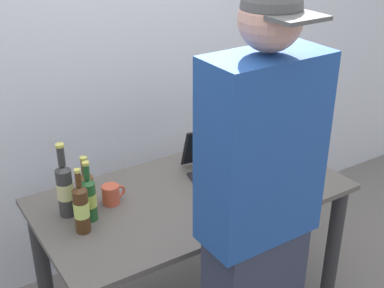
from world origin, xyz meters
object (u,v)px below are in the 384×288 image
(beer_bottle_dark, at_px, (65,188))
(coffee_mug, at_px, (111,194))
(beer_bottle_amber, at_px, (87,190))
(laptop, at_px, (221,165))
(person_figure, at_px, (256,239))
(beer_bottle_brown, at_px, (89,198))
(beer_bottle_green, at_px, (81,208))

(beer_bottle_dark, relative_size, coffee_mug, 3.07)
(coffee_mug, bearing_deg, beer_bottle_amber, 176.23)
(laptop, bearing_deg, person_figure, -116.24)
(laptop, height_order, beer_bottle_amber, beer_bottle_amber)
(laptop, bearing_deg, beer_bottle_brown, -178.64)
(beer_bottle_amber, bearing_deg, beer_bottle_brown, -104.42)
(laptop, height_order, beer_bottle_brown, beer_bottle_brown)
(beer_bottle_brown, xyz_separation_m, person_figure, (0.35, -0.67, 0.07))
(beer_bottle_brown, xyz_separation_m, beer_bottle_dark, (-0.07, 0.09, 0.03))
(beer_bottle_brown, height_order, beer_bottle_green, beer_bottle_green)
(beer_bottle_green, xyz_separation_m, coffee_mug, (0.19, 0.13, -0.07))
(person_figure, bearing_deg, laptop, 63.76)
(laptop, distance_m, beer_bottle_green, 0.76)
(beer_bottle_dark, relative_size, beer_bottle_green, 1.17)
(beer_bottle_dark, bearing_deg, beer_bottle_brown, -50.70)
(laptop, height_order, person_figure, person_figure)
(laptop, height_order, beer_bottle_green, beer_bottle_green)
(beer_bottle_green, bearing_deg, beer_bottle_dark, 94.23)
(beer_bottle_amber, height_order, beer_bottle_green, beer_bottle_green)
(laptop, height_order, beer_bottle_dark, beer_bottle_dark)
(beer_bottle_dark, xyz_separation_m, beer_bottle_green, (0.01, -0.15, -0.02))
(beer_bottle_dark, distance_m, person_figure, 0.87)
(beer_bottle_green, bearing_deg, person_figure, -55.70)
(beer_bottle_brown, distance_m, beer_bottle_dark, 0.12)
(beer_bottle_brown, distance_m, person_figure, 0.76)
(coffee_mug, bearing_deg, beer_bottle_brown, -152.31)
(beer_bottle_amber, distance_m, coffee_mug, 0.12)
(person_figure, relative_size, coffee_mug, 16.45)
(beer_bottle_dark, height_order, coffee_mug, beer_bottle_dark)
(beer_bottle_dark, height_order, beer_bottle_green, beer_bottle_dark)
(beer_bottle_amber, xyz_separation_m, coffee_mug, (0.11, -0.01, -0.05))
(beer_bottle_green, height_order, person_figure, person_figure)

